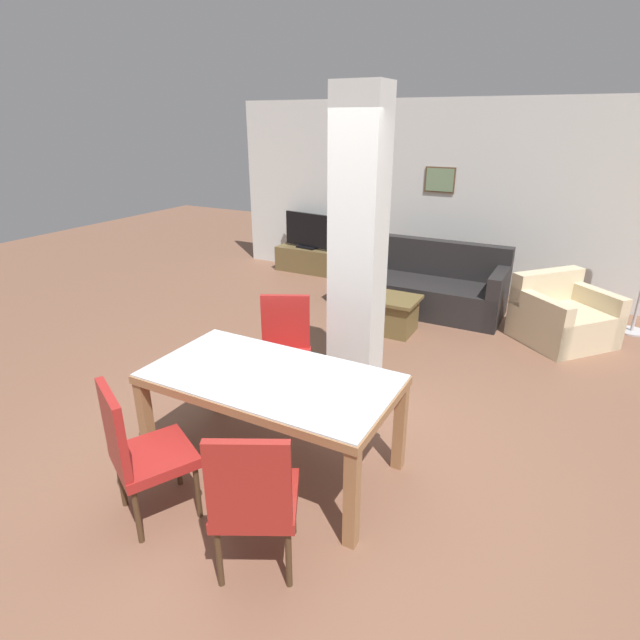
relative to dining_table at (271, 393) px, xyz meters
name	(u,v)px	position (x,y,z in m)	size (l,w,h in m)	color
ground_plane	(274,464)	(0.00, 0.00, -0.61)	(18.00, 18.00, 0.00)	brown
back_wall	(454,198)	(0.00, 4.88, 0.74)	(7.20, 0.09, 2.70)	silver
divider_pillar	(358,251)	(0.05, 1.34, 0.74)	(0.43, 0.34, 2.70)	silver
dining_table	(271,393)	(0.00, 0.00, 0.00)	(1.76, 0.94, 0.76)	#9B6B44
dining_chair_near_right	(254,496)	(0.43, -0.84, -0.09)	(0.62, 0.62, 0.97)	maroon
dining_chair_far_left	(285,346)	(-0.43, 0.87, -0.09)	(0.62, 0.62, 0.97)	#A2201D
dining_chair_near_left	(140,449)	(-0.43, -0.82, -0.09)	(0.62, 0.62, 0.97)	maroon
sofa	(420,287)	(-0.08, 3.77, -0.31)	(2.19, 0.88, 0.90)	black
armchair	(562,318)	(1.70, 3.49, -0.34)	(1.25, 1.26, 0.77)	beige
coffee_table	(393,314)	(-0.11, 2.81, -0.39)	(0.59, 0.54, 0.44)	brown
bottle	(383,291)	(-0.21, 2.71, -0.08)	(0.06, 0.06, 0.25)	#194C23
tv_stand	(308,260)	(-2.30, 4.60, -0.41)	(1.07, 0.40, 0.41)	brown
tv_screen	(307,231)	(-2.30, 4.60, 0.08)	(0.87, 0.25, 0.58)	black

